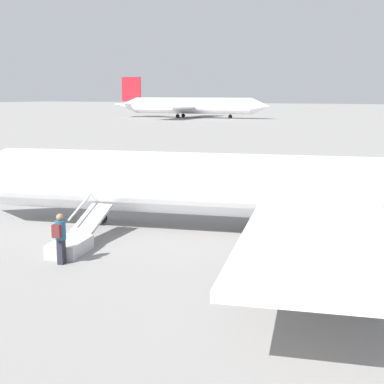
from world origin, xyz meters
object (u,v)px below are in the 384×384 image
(airplane_main, at_px, (312,188))
(boarding_stairs, at_px, (75,240))
(airplane_far_left, at_px, (189,106))
(passenger, at_px, (60,235))

(airplane_main, relative_size, boarding_stairs, 7.37)
(airplane_main, distance_m, boarding_stairs, 9.37)
(airplane_far_left, height_order, boarding_stairs, airplane_far_left)
(airplane_main, xyz_separation_m, passenger, (6.29, 7.49, -1.02))
(airplane_far_left, bearing_deg, airplane_main, -64.65)
(airplane_far_left, distance_m, boarding_stairs, 111.52)
(passenger, bearing_deg, airplane_far_left, 11.29)
(airplane_far_left, relative_size, passenger, 22.53)
(airplane_far_left, distance_m, passenger, 113.13)
(airplane_main, height_order, passenger, airplane_main)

